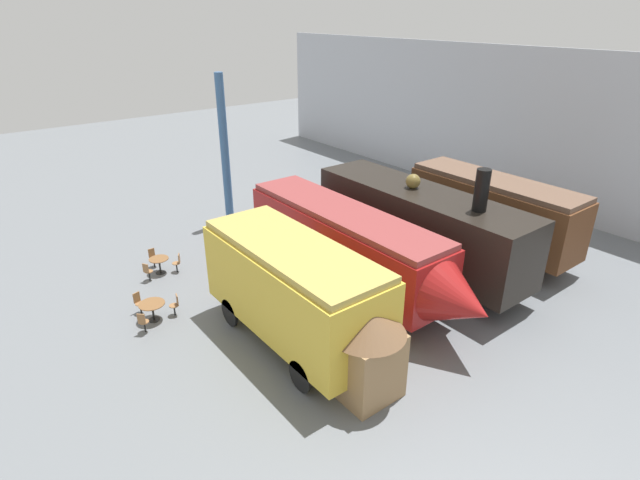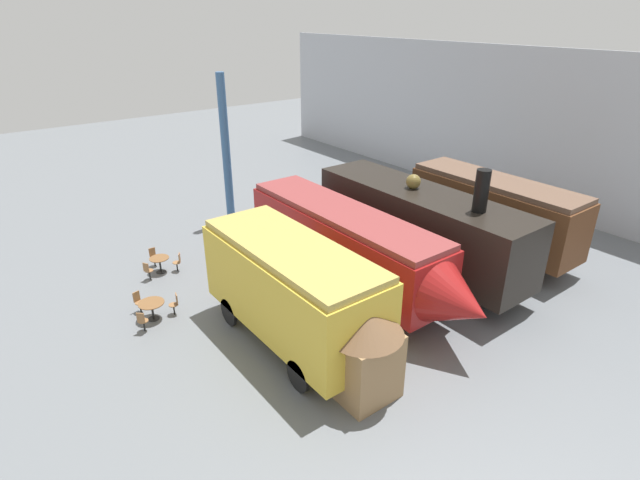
# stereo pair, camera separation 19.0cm
# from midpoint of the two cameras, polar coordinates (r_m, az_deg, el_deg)

# --- Properties ---
(ground_plane) EXTENTS (80.00, 80.00, 0.00)m
(ground_plane) POSITION_cam_midpoint_polar(r_m,az_deg,el_deg) (22.38, -2.41, -4.03)
(ground_plane) COLOR slate
(backdrop_wall) EXTENTS (44.00, 0.15, 9.00)m
(backdrop_wall) POSITION_cam_midpoint_polar(r_m,az_deg,el_deg) (32.08, 21.90, 11.78)
(backdrop_wall) COLOR #B2B7C1
(backdrop_wall) RESTS_ON ground_plane
(passenger_coach_wooden) EXTENTS (8.32, 2.41, 3.70)m
(passenger_coach_wooden) POSITION_cam_midpoint_polar(r_m,az_deg,el_deg) (25.03, 19.40, 3.30)
(passenger_coach_wooden) COLOR brown
(passenger_coach_wooden) RESTS_ON ground_plane
(steam_locomotive) EXTENTS (10.53, 2.73, 5.41)m
(steam_locomotive) POSITION_cam_midpoint_polar(r_m,az_deg,el_deg) (22.31, 11.52, 1.90)
(steam_locomotive) COLOR black
(steam_locomotive) RESTS_ON ground_plane
(streamlined_locomotive) EXTENTS (12.17, 2.46, 3.46)m
(streamlined_locomotive) POSITION_cam_midpoint_polar(r_m,az_deg,el_deg) (20.15, 4.36, -0.79)
(streamlined_locomotive) COLOR maroon
(streamlined_locomotive) RESTS_ON ground_plane
(passenger_coach_vintage) EXTENTS (7.50, 2.86, 3.76)m
(passenger_coach_vintage) POSITION_cam_midpoint_polar(r_m,az_deg,el_deg) (17.14, -2.91, -5.31)
(passenger_coach_vintage) COLOR gold
(passenger_coach_vintage) RESTS_ON ground_plane
(cafe_table_near) EXTENTS (0.86, 0.86, 0.72)m
(cafe_table_near) POSITION_cam_midpoint_polar(r_m,az_deg,el_deg) (23.46, -17.64, -2.29)
(cafe_table_near) COLOR black
(cafe_table_near) RESTS_ON ground_plane
(cafe_table_mid) EXTENTS (0.97, 0.97, 0.73)m
(cafe_table_mid) POSITION_cam_midpoint_polar(r_m,az_deg,el_deg) (20.09, -18.43, -7.13)
(cafe_table_mid) COLOR black
(cafe_table_mid) RESTS_ON ground_plane
(cafe_chair_0) EXTENTS (0.39, 0.40, 0.87)m
(cafe_chair_0) POSITION_cam_midpoint_polar(r_m,az_deg,el_deg) (22.96, -18.87, -3.25)
(cafe_chair_0) COLOR black
(cafe_chair_0) RESTS_ON ground_plane
(cafe_chair_1) EXTENTS (0.39, 0.40, 0.87)m
(cafe_chair_1) POSITION_cam_midpoint_polar(r_m,az_deg,el_deg) (23.34, -15.69, -2.32)
(cafe_chair_1) COLOR black
(cafe_chair_1) RESTS_ON ground_plane
(cafe_chair_2) EXTENTS (0.36, 0.36, 0.87)m
(cafe_chair_2) POSITION_cam_midpoint_polar(r_m,az_deg,el_deg) (24.17, -18.31, -1.71)
(cafe_chair_2) COLOR black
(cafe_chair_2) RESTS_ON ground_plane
(cafe_chair_3) EXTENTS (0.40, 0.40, 0.87)m
(cafe_chair_3) POSITION_cam_midpoint_polar(r_m,az_deg,el_deg) (19.48, -19.39, -8.65)
(cafe_chair_3) COLOR black
(cafe_chair_3) RESTS_ON ground_plane
(cafe_chair_4) EXTENTS (0.36, 0.38, 0.87)m
(cafe_chair_4) POSITION_cam_midpoint_polar(r_m,az_deg,el_deg) (20.18, -15.98, -6.91)
(cafe_chair_4) COLOR black
(cafe_chair_4) RESTS_ON ground_plane
(cafe_chair_5) EXTENTS (0.39, 0.37, 0.87)m
(cafe_chair_5) POSITION_cam_midpoint_polar(r_m,az_deg,el_deg) (20.76, -19.82, -6.52)
(cafe_chair_5) COLOR black
(cafe_chair_5) RESTS_ON ground_plane
(visitor_person) EXTENTS (0.34, 0.34, 1.79)m
(visitor_person) POSITION_cam_midpoint_polar(r_m,az_deg,el_deg) (19.73, -1.06, -5.01)
(visitor_person) COLOR #262633
(visitor_person) RESTS_ON ground_plane
(ticket_kiosk) EXTENTS (2.34, 2.34, 3.00)m
(ticket_kiosk) POSITION_cam_midpoint_polar(r_m,az_deg,el_deg) (15.21, 5.40, -12.19)
(ticket_kiosk) COLOR #99754C
(ticket_kiosk) RESTS_ON ground_plane
(support_pillar) EXTENTS (0.44, 0.44, 8.00)m
(support_pillar) POSITION_cam_midpoint_polar(r_m,az_deg,el_deg) (27.18, -10.50, 9.95)
(support_pillar) COLOR #386093
(support_pillar) RESTS_ON ground_plane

